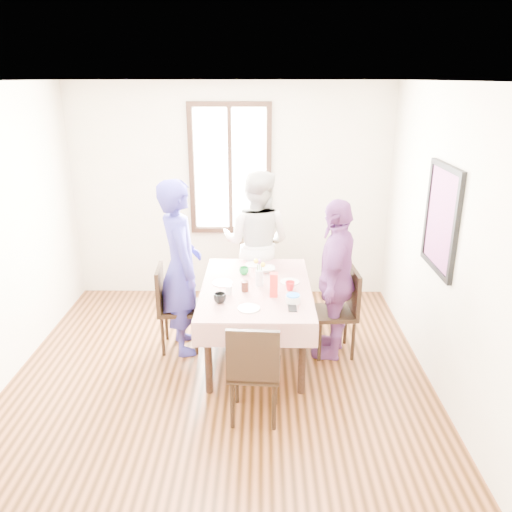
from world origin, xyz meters
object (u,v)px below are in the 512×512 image
chair_right (334,312)px  person_left (179,267)px  dining_table (256,321)px  person_far (257,244)px  person_right (334,279)px  chair_near (255,369)px  chair_far (257,277)px  chair_left (180,308)px

chair_right → person_left: 1.65m
dining_table → person_far: (0.00, 1.00, 0.50)m
person_left → person_right: (1.56, -0.09, -0.08)m
chair_right → person_far: size_ratio=0.52×
person_right → chair_right: bearing=106.5°
person_far → chair_near: bearing=108.1°
person_right → chair_far: bearing=-124.9°
chair_left → person_far: bearing=133.1°
chair_right → chair_far: size_ratio=1.00×
chair_right → chair_near: (-0.80, -1.07, 0.00)m
chair_near → chair_left: bearing=128.2°
chair_far → person_left: person_left is taller
dining_table → person_left: person_left is taller
chair_right → chair_near: same height
chair_near → person_far: person_far is taller
chair_right → person_right: (-0.02, 0.00, 0.37)m
chair_left → person_right: bearing=82.5°
dining_table → person_left: size_ratio=0.82×
chair_left → chair_near: size_ratio=1.00×
chair_far → chair_near: (0.00, -2.05, 0.00)m
chair_far → person_right: bearing=126.9°
chair_far → chair_near: bearing=88.3°
chair_far → person_left: size_ratio=0.50×
chair_near → person_far: (0.00, 2.03, 0.42)m
dining_table → chair_right: (0.80, 0.05, 0.08)m
person_left → person_right: person_left is taller
chair_right → person_right: size_ratio=0.55×
dining_table → chair_left: 0.82m
dining_table → chair_far: 1.03m
chair_left → person_left: 0.45m
chair_far → dining_table: bearing=88.3°
chair_left → person_far: (0.80, 0.87, 0.42)m
chair_far → person_right: 1.30m
dining_table → chair_right: size_ratio=1.64×
chair_left → chair_near: (0.80, -1.16, 0.00)m
chair_near → dining_table: bearing=93.6°
chair_far → chair_near: size_ratio=1.00×
chair_left → person_right: size_ratio=0.55×
chair_left → chair_far: size_ratio=1.00×
chair_left → person_right: 1.63m
dining_table → person_left: bearing=169.9°
chair_near → person_left: bearing=127.5°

